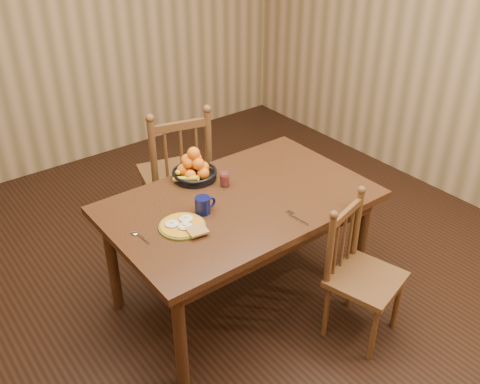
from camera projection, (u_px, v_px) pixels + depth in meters
room at (240, 106)px, 2.91m from camera, size 4.52×5.02×2.72m
dining_table at (240, 211)px, 3.27m from camera, size 1.60×1.00×0.75m
chair_far at (177, 174)px, 3.95m from camera, size 0.59×0.57×1.07m
chair_near at (361, 274)px, 3.12m from camera, size 0.48×0.47×0.88m
breakfast_plate at (183, 226)px, 2.96m from camera, size 0.26×0.29×0.04m
fork at (296, 217)px, 3.05m from camera, size 0.04×0.18×0.00m
spoon at (137, 235)px, 2.90m from camera, size 0.04×0.16×0.01m
coffee_mug at (203, 205)px, 3.07m from camera, size 0.13×0.09×0.10m
juice_glass at (225, 180)px, 3.34m from camera, size 0.06×0.06×0.09m
fruit_bowl at (194, 169)px, 3.40m from camera, size 0.29×0.29×0.22m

